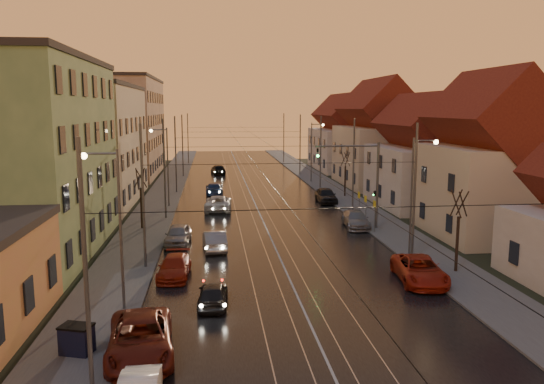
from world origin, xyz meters
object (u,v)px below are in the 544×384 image
object	(u,v)px
driving_car_0	(213,294)
dumpster	(77,340)
parked_right_0	(419,270)
street_lamp_1	(416,185)
parked_left_1	(140,339)
street_lamp_2	(164,159)
driving_car_2	(218,203)
parked_left_3	(178,235)
street_lamp_0	(113,214)
parked_right_1	(356,219)
driving_car_3	(214,189)
driving_car_1	(214,240)
driving_car_4	(218,169)
parked_right_2	(326,195)
traffic_light_mast	(366,174)
parked_left_2	(174,267)
street_lamp_3	(314,146)

from	to	relation	value
driving_car_0	dumpster	xyz separation A→B (m)	(-5.44, -4.98, 0.09)
parked_right_0	street_lamp_1	bearing A→B (deg)	78.18
dumpster	parked_left_1	bearing A→B (deg)	11.43
parked_left_1	street_lamp_2	bearing A→B (deg)	87.28
driving_car_2	parked_left_3	xyz separation A→B (m)	(-3.10, -12.79, -0.02)
street_lamp_0	parked_right_1	world-z (taller)	street_lamp_0
driving_car_3	parked_left_3	xyz separation A→B (m)	(-2.77, -22.55, 0.03)
driving_car_0	dumpster	size ratio (longest dim) A/B	3.00
driving_car_1	parked_left_1	xyz separation A→B (m)	(-3.04, -16.06, 0.07)
driving_car_2	driving_car_4	bearing A→B (deg)	-87.85
parked_right_2	driving_car_1	bearing A→B (deg)	-123.34
parked_right_0	parked_right_1	xyz separation A→B (m)	(0.17, 14.25, -0.04)
parked_left_3	parked_right_2	xyz separation A→B (m)	(14.48, 15.85, 0.06)
street_lamp_0	driving_car_4	distance (m)	54.74
driving_car_1	parked_left_1	bearing A→B (deg)	74.80
traffic_light_mast	driving_car_0	distance (m)	20.44
street_lamp_0	driving_car_3	bearing A→B (deg)	82.09
street_lamp_2	parked_left_2	distance (m)	23.37
street_lamp_2	parked_left_2	world-z (taller)	street_lamp_2
street_lamp_0	driving_car_2	xyz separation A→B (m)	(5.25, 25.65, -4.14)
driving_car_1	driving_car_2	distance (m)	14.59
parked_left_2	driving_car_0	bearing A→B (deg)	-62.03
parked_right_2	street_lamp_0	bearing A→B (deg)	-119.56
driving_car_1	driving_car_0	bearing A→B (deg)	84.80
street_lamp_0	dumpster	bearing A→B (deg)	-99.48
street_lamp_1	street_lamp_2	xyz separation A→B (m)	(-18.21, 20.00, 0.00)
driving_car_4	parked_left_2	bearing A→B (deg)	78.60
parked_right_2	street_lamp_2	bearing A→B (deg)	-177.04
street_lamp_3	driving_car_1	bearing A→B (deg)	-112.17
parked_left_3	parked_right_0	xyz separation A→B (m)	(14.32, -10.19, -0.00)
driving_car_2	driving_car_4	xyz separation A→B (m)	(0.36, 28.65, 0.02)
street_lamp_3	driving_car_3	distance (m)	16.37
driving_car_0	parked_right_2	bearing A→B (deg)	-109.47
street_lamp_3	parked_right_2	xyz separation A→B (m)	(-1.58, -15.29, -4.10)
driving_car_4	parked_left_2	distance (m)	49.25
driving_car_0	street_lamp_3	bearing A→B (deg)	-103.86
driving_car_0	parked_right_1	size ratio (longest dim) A/B	0.76
parked_right_2	parked_left_2	bearing A→B (deg)	-120.60
traffic_light_mast	parked_right_2	world-z (taller)	traffic_light_mast
traffic_light_mast	driving_car_2	bearing A→B (deg)	140.84
parked_left_1	parked_right_1	xyz separation A→B (m)	(14.88, 21.91, -0.08)
parked_right_2	dumpster	world-z (taller)	parked_right_2
driving_car_3	parked_left_2	size ratio (longest dim) A/B	1.11
driving_car_0	parked_right_2	world-z (taller)	parked_right_2
street_lamp_1	parked_left_2	bearing A→B (deg)	-169.78
street_lamp_2	driving_car_4	bearing A→B (deg)	77.96
street_lamp_0	street_lamp_1	size ratio (longest dim) A/B	1.00
street_lamp_3	driving_car_1	size ratio (longest dim) A/B	1.88
street_lamp_2	dumpster	xyz separation A→B (m)	(-0.79, -32.71, -4.19)
traffic_light_mast	driving_car_3	bearing A→B (deg)	122.10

